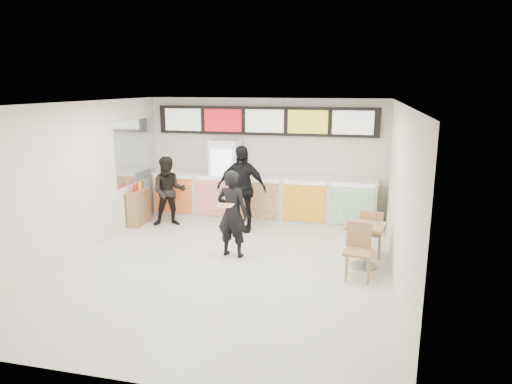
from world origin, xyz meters
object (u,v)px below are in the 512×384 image
(customer_main, at_px, (232,214))
(customer_mid, at_px, (241,189))
(condiment_ledge, at_px, (139,207))
(service_counter, at_px, (262,198))
(customer_left, at_px, (169,191))
(cafe_table, at_px, (365,238))
(drinks_fridge, at_px, (226,179))

(customer_main, bearing_deg, customer_mid, -72.18)
(customer_mid, height_order, condiment_ledge, customer_mid)
(service_counter, distance_m, condiment_ledge, 3.00)
(customer_main, xyz_separation_m, customer_mid, (-0.26, 1.63, 0.13))
(customer_left, relative_size, customer_mid, 0.84)
(customer_left, distance_m, condiment_ledge, 0.86)
(service_counter, bearing_deg, customer_mid, -108.10)
(customer_left, xyz_separation_m, customer_mid, (1.78, 0.02, 0.16))
(customer_mid, distance_m, cafe_table, 3.25)
(customer_left, xyz_separation_m, cafe_table, (4.57, -1.59, -0.27))
(service_counter, height_order, condiment_ledge, service_counter)
(customer_mid, bearing_deg, cafe_table, -28.50)
(customer_mid, xyz_separation_m, condiment_ledge, (-2.53, -0.13, -0.56))
(service_counter, relative_size, cafe_table, 3.24)
(cafe_table, distance_m, condiment_ledge, 5.53)
(drinks_fridge, xyz_separation_m, customer_left, (-1.13, -0.91, -0.16))
(service_counter, xyz_separation_m, customer_left, (-2.07, -0.90, 0.26))
(condiment_ledge, bearing_deg, service_counter, 19.60)
(customer_main, height_order, cafe_table, customer_main)
(customer_main, distance_m, condiment_ledge, 3.20)
(customer_mid, relative_size, cafe_table, 1.16)
(drinks_fridge, xyz_separation_m, customer_main, (0.91, -2.52, -0.14))
(drinks_fridge, distance_m, customer_main, 2.68)
(service_counter, bearing_deg, drinks_fridge, 179.01)
(service_counter, relative_size, customer_mid, 2.79)
(customer_main, height_order, condiment_ledge, customer_main)
(service_counter, relative_size, customer_main, 3.21)
(drinks_fridge, distance_m, condiment_ledge, 2.22)
(customer_left, distance_m, cafe_table, 4.85)
(service_counter, height_order, customer_main, customer_main)
(service_counter, bearing_deg, customer_left, -156.57)
(drinks_fridge, relative_size, condiment_ledge, 1.98)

